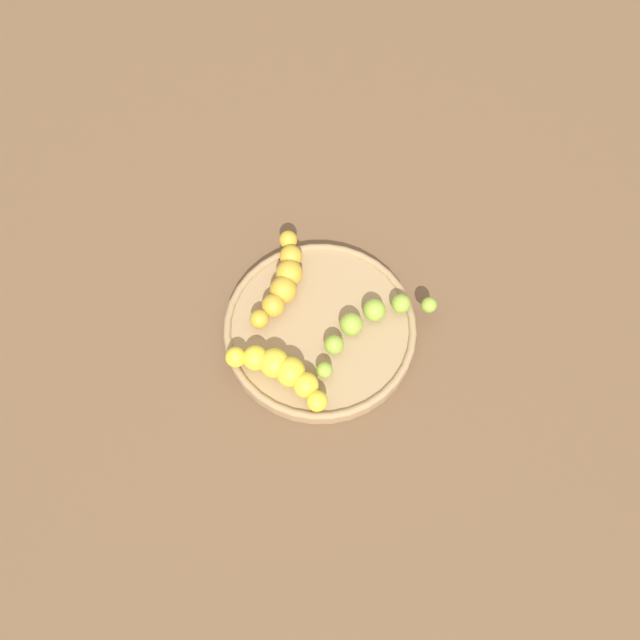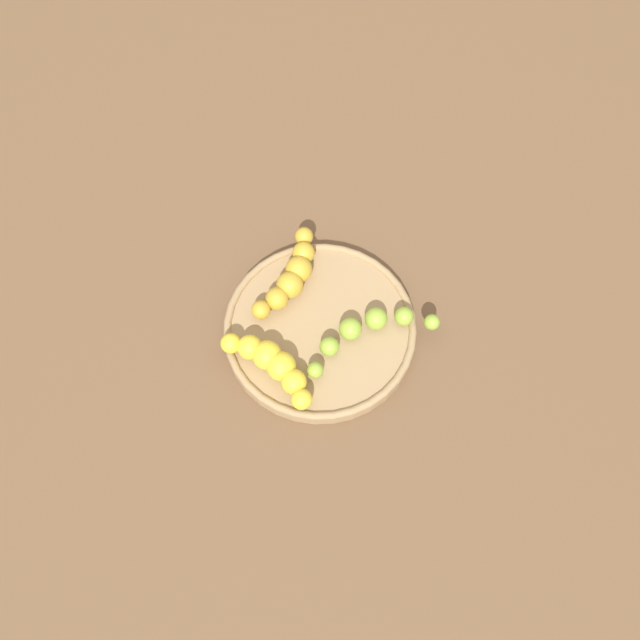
# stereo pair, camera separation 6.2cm
# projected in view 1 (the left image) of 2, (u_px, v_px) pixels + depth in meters

# --- Properties ---
(ground_plane) EXTENTS (2.40, 2.40, 0.00)m
(ground_plane) POSITION_uv_depth(u_px,v_px,m) (320.00, 332.00, 0.87)
(ground_plane) COLOR brown
(fruit_bowl) EXTENTS (0.25, 0.25, 0.02)m
(fruit_bowl) POSITION_uv_depth(u_px,v_px,m) (320.00, 329.00, 0.86)
(fruit_bowl) COLOR #A08259
(fruit_bowl) RESTS_ON ground_plane
(banana_green) EXTENTS (0.10, 0.16, 0.03)m
(banana_green) POSITION_uv_depth(u_px,v_px,m) (367.00, 322.00, 0.84)
(banana_green) COLOR #8CAD38
(banana_green) RESTS_ON fruit_bowl
(banana_spotted) EXTENTS (0.06, 0.14, 0.04)m
(banana_spotted) POSITION_uv_depth(u_px,v_px,m) (283.00, 281.00, 0.86)
(banana_spotted) COLOR gold
(banana_spotted) RESTS_ON fruit_bowl
(banana_yellow) EXTENTS (0.14, 0.05, 0.04)m
(banana_yellow) POSITION_uv_depth(u_px,v_px,m) (281.00, 371.00, 0.81)
(banana_yellow) COLOR yellow
(banana_yellow) RESTS_ON fruit_bowl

